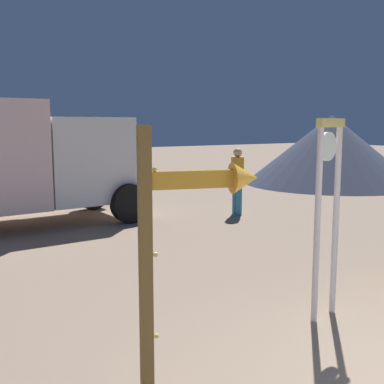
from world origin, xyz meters
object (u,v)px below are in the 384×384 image
(standing_clock, at_px, (327,201))
(arrow_sign, at_px, (186,227))
(dome_tent, at_px, (331,150))
(person_distant, at_px, (237,178))

(standing_clock, bearing_deg, arrow_sign, -166.16)
(standing_clock, relative_size, dome_tent, 0.36)
(arrow_sign, bearing_deg, standing_clock, 13.84)
(standing_clock, bearing_deg, dome_tent, 41.27)
(person_distant, relative_size, dome_tent, 0.26)
(arrow_sign, bearing_deg, person_distant, 49.25)
(dome_tent, bearing_deg, standing_clock, -138.73)
(arrow_sign, height_order, dome_tent, dome_tent)
(arrow_sign, relative_size, person_distant, 1.35)
(standing_clock, height_order, arrow_sign, standing_clock)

